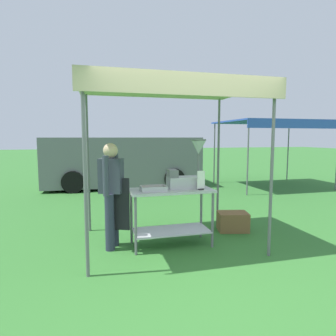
% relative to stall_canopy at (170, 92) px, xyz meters
% --- Properties ---
extents(ground_plane, '(70.00, 70.00, 0.00)m').
position_rel_stall_canopy_xyz_m(ground_plane, '(0.08, 4.53, -2.38)').
color(ground_plane, '#33702D').
extents(stall_canopy, '(2.71, 1.99, 2.49)m').
position_rel_stall_canopy_xyz_m(stall_canopy, '(0.00, 0.00, 0.00)').
color(stall_canopy, slate).
rests_on(stall_canopy, ground).
extents(donut_cart, '(1.29, 0.59, 0.89)m').
position_rel_stall_canopy_xyz_m(donut_cart, '(0.00, -0.10, -1.74)').
color(donut_cart, '#B7B7BC').
rests_on(donut_cart, ground).
extents(donut_tray, '(0.39, 0.26, 0.07)m').
position_rel_stall_canopy_xyz_m(donut_tray, '(-0.30, -0.15, -1.46)').
color(donut_tray, '#B7B7BC').
rests_on(donut_tray, donut_cart).
extents(donut_fryer, '(0.62, 0.28, 0.77)m').
position_rel_stall_canopy_xyz_m(donut_fryer, '(0.29, -0.04, -1.22)').
color(donut_fryer, '#B7B7BC').
rests_on(donut_fryer, donut_cart).
extents(menu_sign, '(0.13, 0.05, 0.29)m').
position_rel_stall_canopy_xyz_m(menu_sign, '(0.43, -0.24, -1.36)').
color(menu_sign, black).
rests_on(menu_sign, donut_cart).
extents(vendor, '(0.46, 0.52, 1.61)m').
position_rel_stall_canopy_xyz_m(vendor, '(-0.90, 0.02, -1.48)').
color(vendor, '#2D3347').
rests_on(vendor, ground).
extents(supply_crate, '(0.60, 0.48, 0.34)m').
position_rel_stall_canopy_xyz_m(supply_crate, '(1.27, 0.30, -2.21)').
color(supply_crate, brown).
rests_on(supply_crate, ground).
extents(van_grey, '(5.21, 2.24, 1.69)m').
position_rel_stall_canopy_xyz_m(van_grey, '(-0.16, 5.67, -1.50)').
color(van_grey, slate).
rests_on(van_grey, ground).
extents(neighbour_tent, '(3.37, 2.62, 2.24)m').
position_rel_stall_canopy_xyz_m(neighbour_tent, '(4.77, 4.32, -0.21)').
color(neighbour_tent, slate).
rests_on(neighbour_tent, ground).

